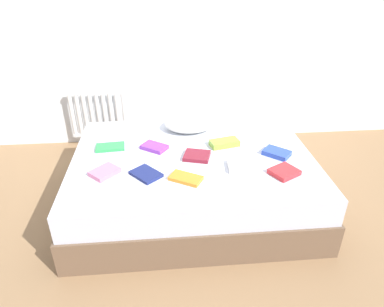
% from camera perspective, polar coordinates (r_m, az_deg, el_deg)
% --- Properties ---
extents(ground_plane, '(8.00, 8.00, 0.00)m').
position_cam_1_polar(ground_plane, '(3.14, 0.08, -8.10)').
color(ground_plane, '#93704C').
extents(back_wall, '(6.00, 0.10, 2.80)m').
position_cam_1_polar(back_wall, '(3.87, -1.88, 21.81)').
color(back_wall, silver).
rests_on(back_wall, ground).
extents(bed, '(2.00, 1.50, 0.50)m').
position_cam_1_polar(bed, '(3.00, 0.09, -4.35)').
color(bed, brown).
rests_on(bed, ground).
extents(radiator, '(0.62, 0.04, 0.54)m').
position_cam_1_polar(radiator, '(4.05, -15.15, 6.30)').
color(radiator, white).
rests_on(radiator, ground).
extents(pillow, '(0.47, 0.36, 0.13)m').
position_cam_1_polar(pillow, '(3.26, -0.39, 5.01)').
color(pillow, white).
rests_on(pillow, bed).
extents(textbook_orange, '(0.27, 0.23, 0.03)m').
position_cam_1_polar(textbook_orange, '(2.54, -1.03, -4.09)').
color(textbook_orange, orange).
rests_on(textbook_orange, bed).
extents(textbook_red, '(0.25, 0.24, 0.04)m').
position_cam_1_polar(textbook_red, '(2.69, 14.95, -2.94)').
color(textbook_red, red).
rests_on(textbook_red, bed).
extents(textbook_pink, '(0.25, 0.25, 0.04)m').
position_cam_1_polar(textbook_pink, '(2.68, -14.21, -2.97)').
color(textbook_pink, pink).
rests_on(textbook_pink, bed).
extents(textbook_maroon, '(0.25, 0.23, 0.03)m').
position_cam_1_polar(textbook_maroon, '(2.81, 0.82, -0.38)').
color(textbook_maroon, maroon).
rests_on(textbook_maroon, bed).
extents(textbook_blue, '(0.25, 0.25, 0.04)m').
position_cam_1_polar(textbook_blue, '(2.93, 13.78, 0.10)').
color(textbook_blue, '#2847B7').
rests_on(textbook_blue, bed).
extents(textbook_purple, '(0.25, 0.23, 0.03)m').
position_cam_1_polar(textbook_purple, '(2.96, -6.23, 1.07)').
color(textbook_purple, purple).
rests_on(textbook_purple, bed).
extents(textbook_lime, '(0.27, 0.18, 0.05)m').
position_cam_1_polar(textbook_lime, '(3.00, 5.37, 1.74)').
color(textbook_lime, '#8CC638').
rests_on(textbook_lime, bed).
extents(textbook_navy, '(0.27, 0.27, 0.02)m').
position_cam_1_polar(textbook_navy, '(2.61, -7.60, -3.36)').
color(textbook_navy, navy).
rests_on(textbook_navy, bed).
extents(textbook_green, '(0.25, 0.16, 0.02)m').
position_cam_1_polar(textbook_green, '(3.03, -13.32, 1.05)').
color(textbook_green, green).
rests_on(textbook_green, bed).
extents(textbook_white, '(0.24, 0.19, 0.03)m').
position_cam_1_polar(textbook_white, '(2.70, 8.39, -2.11)').
color(textbook_white, white).
rests_on(textbook_white, bed).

